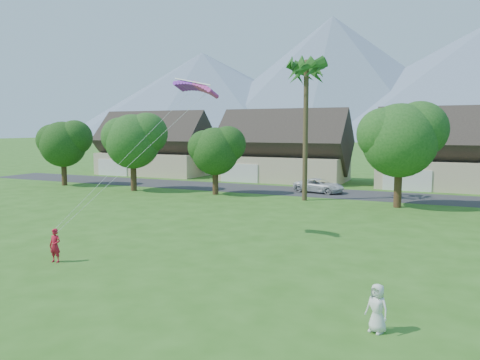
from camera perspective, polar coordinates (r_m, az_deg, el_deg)
The scene contains 10 objects.
ground at distance 16.62m, azimuth -15.00°, elevation -16.73°, with size 500.00×500.00×0.00m, color #2D6019.
street at distance 47.23m, azimuth 12.09°, elevation -1.64°, with size 90.00×7.00×0.01m, color #2D2D30.
kite_flyer at distance 24.43m, azimuth -21.62°, elevation -7.44°, with size 0.60×0.39×1.64m, color #B41429.
watcher at distance 15.93m, azimuth 16.37°, elevation -14.76°, with size 0.77×0.50×1.57m, color silver.
parked_car at distance 47.63m, azimuth 9.61°, elevation -0.68°, with size 2.32×5.03×1.40m, color silver.
mountain_ridge at distance 272.69m, azimuth 24.81°, elevation 10.53°, with size 540.00×240.00×70.00m.
houses_row at distance 55.61m, azimuth 14.65°, elevation 3.04°, with size 72.75×8.19×8.86m.
tree_row at distance 41.18m, azimuth 8.88°, elevation 4.09°, with size 62.27×6.67×8.45m.
fan_palm at distance 42.29m, azimuth 8.11°, elevation 13.55°, with size 3.00×3.00×13.80m.
parafoil_kite at distance 27.08m, azimuth -5.28°, elevation 11.32°, with size 2.64×1.11×0.50m.
Camera 1 is at (9.83, -11.75, 6.45)m, focal length 35.00 mm.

